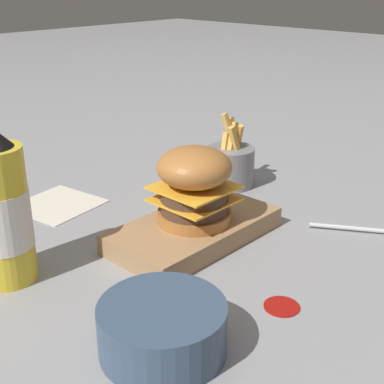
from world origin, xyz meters
TOP-DOWN VIEW (x-y plane):
  - ground_plane at (0.00, 0.00)m, footprint 6.00×6.00m
  - serving_board at (-0.00, 0.00)m, footprint 0.27×0.14m
  - burger at (0.00, -0.00)m, footprint 0.11×0.11m
  - ketchup_bottle at (-0.26, 0.11)m, footprint 0.08×0.08m
  - fries_basket at (0.22, 0.11)m, footprint 0.09×0.09m
  - side_bowl at (-0.22, -0.16)m, footprint 0.14×0.14m
  - ketchup_puddle at (-0.06, -0.21)m, footprint 0.05×0.05m
  - parchment_square at (-0.07, 0.27)m, footprint 0.15×0.15m

SIDE VIEW (x-z plane):
  - ground_plane at x=0.00m, z-range 0.00..0.00m
  - parchment_square at x=-0.07m, z-range 0.00..0.00m
  - ketchup_puddle at x=-0.06m, z-range 0.00..0.00m
  - serving_board at x=0.00m, z-range 0.00..0.03m
  - side_bowl at x=-0.22m, z-range 0.00..0.06m
  - fries_basket at x=0.22m, z-range -0.03..0.11m
  - burger at x=0.00m, z-range 0.03..0.15m
  - ketchup_bottle at x=-0.26m, z-range -0.01..0.21m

